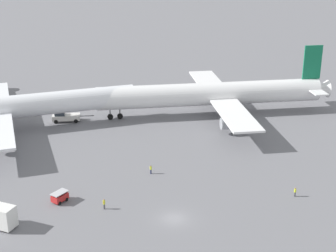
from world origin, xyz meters
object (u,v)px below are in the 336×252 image
at_px(pushback_tug, 65,117).
at_px(ground_crew_marshaller_foreground, 151,169).
at_px(airliner_being_pushed, 212,94).
at_px(ground_crew_ramp_agent_by_cones, 295,192).
at_px(ground_crew_wing_walker_right, 104,204).
at_px(airliner_at_gate_left, 6,108).
at_px(gse_baggage_cart_near_cluster, 60,197).

height_order(pushback_tug, ground_crew_marshaller_foreground, pushback_tug).
relative_size(airliner_being_pushed, ground_crew_ramp_agent_by_cones, 35.29).
bearing_deg(ground_crew_wing_walker_right, airliner_being_pushed, 37.42).
bearing_deg(ground_crew_ramp_agent_by_cones, pushback_tug, 113.38).
bearing_deg(airliner_at_gate_left, gse_baggage_cart_near_cluster, -88.64).
height_order(airliner_at_gate_left, airliner_being_pushed, airliner_being_pushed).
xyz_separation_m(airliner_at_gate_left, ground_crew_ramp_agent_by_cones, (35.36, -52.21, -4.44)).
xyz_separation_m(airliner_being_pushed, pushback_tug, (-32.21, 11.61, -3.83)).
relative_size(airliner_at_gate_left, ground_crew_ramp_agent_by_cones, 37.82).
distance_m(pushback_tug, ground_crew_wing_walker_right, 41.77).
height_order(airliner_at_gate_left, gse_baggage_cart_near_cluster, airliner_at_gate_left).
bearing_deg(ground_crew_marshaller_foreground, gse_baggage_cart_near_cluster, -172.61).
xyz_separation_m(airliner_at_gate_left, airliner_being_pushed, (45.03, -11.70, -0.27)).
bearing_deg(ground_crew_ramp_agent_by_cones, gse_baggage_cart_near_cluster, 154.64).
bearing_deg(pushback_tug, gse_baggage_cart_near_cluster, -108.52).
bearing_deg(airliner_being_pushed, ground_crew_ramp_agent_by_cones, -103.43).
bearing_deg(ground_crew_marshaller_foreground, ground_crew_ramp_agent_by_cones, -47.33).
distance_m(airliner_being_pushed, ground_crew_marshaller_foreground, 34.87).
height_order(gse_baggage_cart_near_cluster, ground_crew_marshaller_foreground, gse_baggage_cart_near_cluster).
height_order(airliner_being_pushed, gse_baggage_cart_near_cluster, airliner_being_pushed).
height_order(airliner_at_gate_left, ground_crew_ramp_agent_by_cones, airliner_at_gate_left).
height_order(airliner_being_pushed, ground_crew_wing_walker_right, airliner_being_pushed).
distance_m(airliner_at_gate_left, airliner_being_pushed, 46.53).
distance_m(airliner_at_gate_left, ground_crew_wing_walker_right, 42.05).
height_order(airliner_at_gate_left, pushback_tug, airliner_at_gate_left).
height_order(airliner_at_gate_left, ground_crew_wing_walker_right, airliner_at_gate_left).
distance_m(airliner_being_pushed, ground_crew_wing_walker_right, 48.96).
xyz_separation_m(gse_baggage_cart_near_cluster, ground_crew_ramp_agent_by_cones, (34.51, -16.35, -0.03)).
xyz_separation_m(ground_crew_marshaller_foreground, ground_crew_wing_walker_right, (-11.92, -7.75, 0.06)).
bearing_deg(gse_baggage_cart_near_cluster, airliner_being_pushed, 28.66).
xyz_separation_m(ground_crew_ramp_agent_by_cones, ground_crew_wing_walker_right, (-29.07, 10.86, 0.09)).
xyz_separation_m(ground_crew_marshaller_foreground, ground_crew_ramp_agent_by_cones, (17.15, -18.61, -0.02)).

